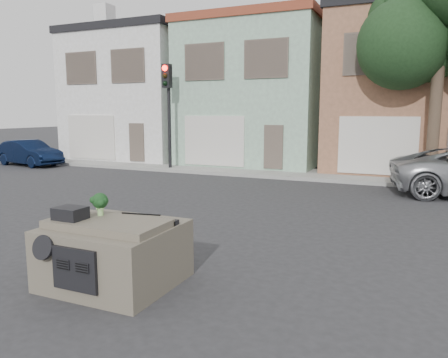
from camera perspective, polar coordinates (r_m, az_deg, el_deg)
The scene contains 12 objects.
ground_plane at distance 10.13m, azimuth -3.40°, elevation -7.53°, with size 120.00×120.00×0.00m, color #303033.
sidewalk at distance 19.84m, azimuth 10.68°, elevation 0.61°, with size 40.00×3.00×0.15m, color gray.
townhouse_white at distance 27.85m, azimuth -9.97°, elevation 10.57°, with size 7.20×8.20×7.55m, color white.
townhouse_mint at distance 24.49m, azimuth 5.03°, elevation 10.93°, with size 7.20×8.20×7.55m, color #94BA9F.
townhouse_tan at distance 23.15m, azimuth 23.17°, elevation 10.40°, with size 7.20×8.20×7.55m, color #956247.
navy_sedan at distance 25.53m, azimuth -24.05°, elevation 1.63°, with size 1.44×4.12×1.36m, color black.
traffic_signal at distance 21.20m, azimuth -7.29°, elevation 7.92°, with size 0.40×0.40×5.10m, color black.
tree_near at distance 18.49m, azimuth 26.15°, elevation 12.27°, with size 4.40×4.00×8.50m, color #1A3519.
car_dashboard at distance 7.55m, azimuth -14.09°, elevation -9.09°, with size 2.00×1.80×1.12m, color #635B4C.
instrument_hump at distance 7.50m, azimuth -19.43°, elevation -4.23°, with size 0.48×0.38×0.20m, color black.
wiper_arm at distance 7.53m, azimuth -10.78°, elevation -4.52°, with size 0.70×0.03×0.02m, color black.
broccoli at distance 7.61m, azimuth -15.87°, elevation -3.14°, with size 0.32×0.32×0.39m, color black.
Camera 1 is at (4.49, -8.63, 2.84)m, focal length 35.00 mm.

